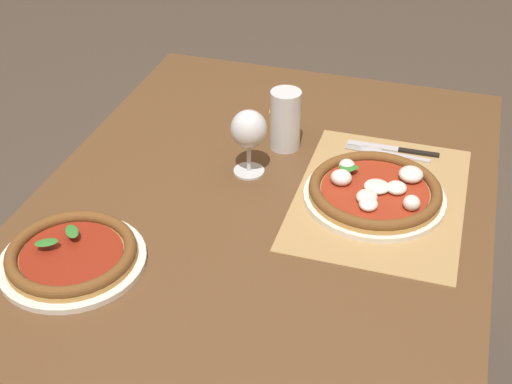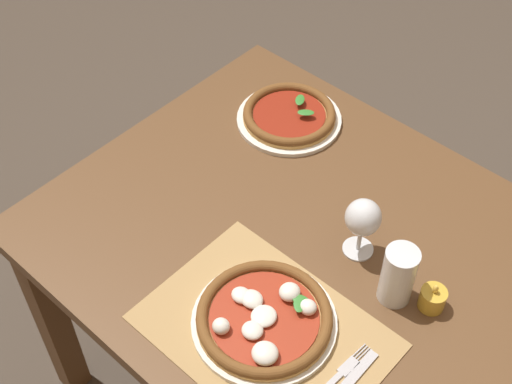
% 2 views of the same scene
% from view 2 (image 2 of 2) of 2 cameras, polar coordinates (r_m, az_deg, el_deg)
% --- Properties ---
extents(dining_table, '(1.23, 0.96, 0.74)m').
position_cam_2_polar(dining_table, '(1.70, 4.69, -6.64)').
color(dining_table, brown).
rests_on(dining_table, ground).
extents(paper_placemat, '(0.49, 0.35, 0.00)m').
position_cam_2_polar(paper_placemat, '(1.49, 0.73, -11.06)').
color(paper_placemat, '#A88451').
rests_on(paper_placemat, dining_table).
extents(pizza_near, '(0.30, 0.30, 0.05)m').
position_cam_2_polar(pizza_near, '(1.48, 0.66, -10.08)').
color(pizza_near, silver).
rests_on(pizza_near, paper_placemat).
extents(pizza_far, '(0.28, 0.28, 0.04)m').
position_cam_2_polar(pizza_far, '(1.90, 2.68, 6.11)').
color(pizza_far, silver).
rests_on(pizza_far, dining_table).
extents(wine_glass, '(0.08, 0.08, 0.16)m').
position_cam_2_polar(wine_glass, '(1.55, 8.55, -2.18)').
color(wine_glass, silver).
rests_on(wine_glass, dining_table).
extents(pint_glass, '(0.07, 0.07, 0.15)m').
position_cam_2_polar(pint_glass, '(1.51, 11.29, -6.62)').
color(pint_glass, silver).
rests_on(pint_glass, dining_table).
extents(fork, '(0.03, 0.20, 0.00)m').
position_cam_2_polar(fork, '(1.44, 6.44, -14.58)').
color(fork, '#B7B7BC').
rests_on(fork, paper_placemat).
extents(votive_candle, '(0.06, 0.06, 0.07)m').
position_cam_2_polar(votive_candle, '(1.55, 13.92, -8.32)').
color(votive_candle, gold).
rests_on(votive_candle, dining_table).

